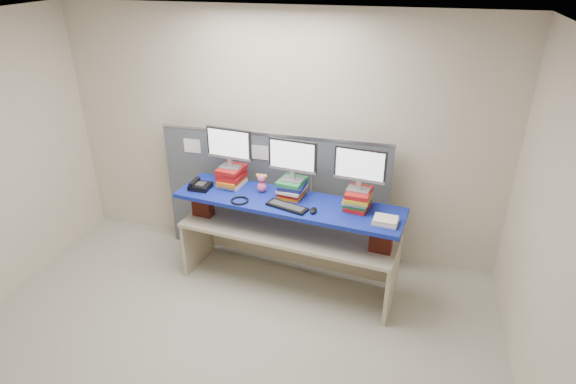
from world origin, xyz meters
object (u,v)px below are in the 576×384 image
(monitor_left, at_px, (229,146))
(keyboard, at_px, (287,207))
(monitor_right, at_px, (360,167))
(desk_phone, at_px, (200,186))
(monitor_center, at_px, (293,158))
(desk, at_px, (288,241))
(blue_board, at_px, (288,203))

(monitor_left, xyz_separation_m, keyboard, (0.71, -0.34, -0.44))
(monitor_right, xyz_separation_m, keyboard, (-0.66, -0.18, -0.42))
(keyboard, relative_size, desk_phone, 2.07)
(desk_phone, bearing_deg, monitor_left, 29.23)
(monitor_center, relative_size, monitor_right, 1.00)
(desk_phone, bearing_deg, monitor_center, 5.31)
(desk, xyz_separation_m, monitor_right, (0.69, 0.04, 0.90))
(monitor_left, distance_m, monitor_right, 1.38)
(monitor_center, bearing_deg, keyboard, -80.81)
(monitor_left, height_order, monitor_right, monitor_left)
(monitor_left, distance_m, monitor_center, 0.70)
(blue_board, bearing_deg, desk_phone, -175.54)
(monitor_left, bearing_deg, monitor_center, 0.00)
(monitor_center, distance_m, desk_phone, 1.07)
(blue_board, bearing_deg, monitor_right, 9.87)
(monitor_center, height_order, monitor_right, monitor_right)
(desk, distance_m, monitor_left, 1.16)
(monitor_right, height_order, desk_phone, monitor_right)
(desk_phone, bearing_deg, blue_board, -1.48)
(keyboard, bearing_deg, monitor_center, 109.73)
(desk, xyz_separation_m, monitor_left, (-0.68, 0.20, 0.92))
(blue_board, bearing_deg, keyboard, -72.24)
(desk, bearing_deg, blue_board, -173.22)
(desk, relative_size, monitor_left, 4.67)
(blue_board, xyz_separation_m, monitor_center, (0.02, 0.12, 0.44))
(desk_phone, bearing_deg, desk, -1.48)
(monitor_center, bearing_deg, desk, -91.31)
(desk, distance_m, monitor_right, 1.14)
(keyboard, bearing_deg, monitor_right, 32.47)
(monitor_right, relative_size, keyboard, 1.12)
(blue_board, height_order, monitor_right, monitor_right)
(desk, distance_m, desk_phone, 1.10)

